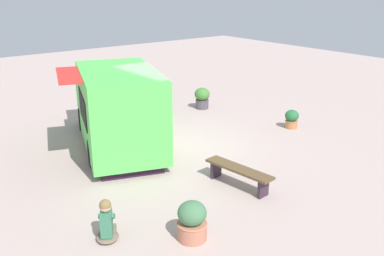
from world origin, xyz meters
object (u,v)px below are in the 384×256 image
object	(u,v)px
planter_flowering_far	(192,221)
food_truck	(117,109)
planter_flowering_near	(292,119)
plaza_bench	(239,172)
planter_flowering_side	(202,98)
person_customer	(107,222)

from	to	relation	value
planter_flowering_far	food_truck	bearing A→B (deg)	-104.00
planter_flowering_near	plaza_bench	distance (m)	5.00
planter_flowering_side	plaza_bench	xyz separation A→B (m)	(3.63, 5.86, -0.06)
food_truck	planter_flowering_near	bearing A→B (deg)	158.32
plaza_bench	planter_flowering_far	bearing A→B (deg)	25.62
planter_flowering_side	food_truck	bearing A→B (deg)	18.78
planter_flowering_far	planter_flowering_side	bearing A→B (deg)	-130.41
planter_flowering_far	plaza_bench	size ratio (longest dim) A/B	0.43
food_truck	planter_flowering_side	world-z (taller)	food_truck
person_customer	plaza_bench	size ratio (longest dim) A/B	0.45
person_customer	planter_flowering_near	distance (m)	8.41
plaza_bench	person_customer	bearing A→B (deg)	1.06
plaza_bench	planter_flowering_near	bearing A→B (deg)	-154.87
planter_flowering_near	planter_flowering_side	world-z (taller)	planter_flowering_side
planter_flowering_near	planter_flowering_side	xyz separation A→B (m)	(0.90, -3.74, 0.11)
food_truck	plaza_bench	bearing A→B (deg)	102.48
food_truck	plaza_bench	xyz separation A→B (m)	(-0.95, 4.30, -0.79)
person_customer	planter_flowering_far	world-z (taller)	person_customer
food_truck	person_customer	size ratio (longest dim) A/B	6.65
person_customer	planter_flowering_near	xyz separation A→B (m)	(-8.12, -2.19, -0.01)
planter_flowering_near	person_customer	bearing A→B (deg)	15.08
food_truck	planter_flowering_side	xyz separation A→B (m)	(-4.58, -1.56, -0.73)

